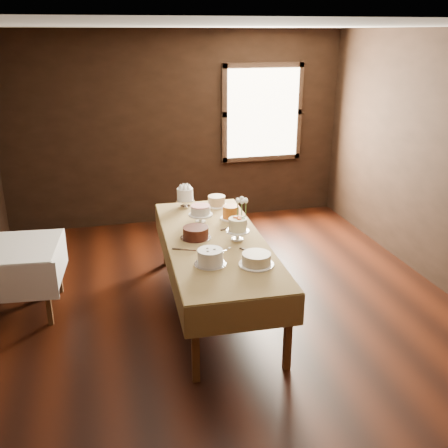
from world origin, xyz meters
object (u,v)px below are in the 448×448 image
cake_cream (256,260)px  flower_vase (242,222)px  cake_flowers (238,230)px  cake_server_c (207,229)px  cake_speckled (217,201)px  cake_server_d (233,227)px  cake_caramel (231,213)px  cake_lattice (201,215)px  cake_server_e (189,250)px  side_table (14,254)px  cake_meringue (185,198)px  display_table (215,245)px  cake_swirl (210,258)px  cake_server_b (253,253)px  cake_chocolate (196,233)px  cake_server_a (225,250)px

cake_cream → flower_vase: (0.12, 0.91, 0.01)m
cake_flowers → cake_server_c: 0.44m
cake_speckled → cake_server_c: size_ratio=1.10×
cake_server_d → cake_caramel: bearing=57.4°
cake_speckled → cake_flowers: size_ratio=1.08×
cake_speckled → flower_vase: flower_vase is taller
cake_speckled → cake_caramel: size_ratio=1.09×
cake_lattice → cake_server_e: cake_lattice is taller
side_table → cake_meringue: bearing=18.5°
display_table → cake_swirl: 0.61m
cake_caramel → cake_server_b: bearing=-92.4°
cake_chocolate → cake_server_e: 0.31m
cake_caramel → cake_server_c: bearing=-141.4°
cake_flowers → cake_server_d: cake_flowers is taller
cake_speckled → cake_cream: 1.70m
cake_meringue → cake_cream: (0.34, -1.75, -0.06)m
cake_lattice → cake_server_a: cake_lattice is taller
cake_lattice → cake_caramel: bearing=6.4°
display_table → side_table: (-1.99, 0.44, -0.08)m
cake_speckled → cake_server_c: bearing=-110.7°
cake_cream → flower_vase: 0.92m
cake_server_d → flower_vase: 0.11m
cake_cream → cake_chocolate: bearing=118.5°
cake_server_a → flower_vase: size_ratio=1.82×
display_table → cake_meringue: bearing=95.9°
display_table → cake_caramel: cake_caramel is taller
cake_server_e → cake_server_a: bearing=9.9°
display_table → cake_speckled: bearing=75.6°
cake_caramel → flower_vase: 0.31m
cake_server_d → cake_server_e: (-0.58, -0.49, 0.00)m
cake_flowers → cake_server_e: (-0.53, -0.14, -0.10)m
cake_meringue → cake_speckled: size_ratio=0.93×
display_table → cake_speckled: (0.26, 1.03, 0.12)m
cake_meringue → flower_vase: bearing=-61.1°
cake_caramel → cake_chocolate: cake_caramel is taller
cake_chocolate → cake_cream: (0.41, -0.75, -0.01)m
cake_meringue → cake_server_a: cake_meringue is taller
cake_caramel → cake_cream: (-0.09, -1.23, -0.02)m
cake_meringue → cake_chocolate: bearing=-94.1°
cake_cream → cake_caramel: bearing=85.9°
cake_meringue → cake_server_b: 1.55m
cake_speckled → cake_lattice: size_ratio=0.96×
cake_caramel → flower_vase: bearing=-83.4°
cake_speckled → cake_swirl: (-0.44, -1.60, 0.01)m
cake_server_a → cake_server_e: 0.35m
cake_server_e → cake_flowers: bearing=39.2°
side_table → cake_flowers: cake_flowers is taller
cake_caramel → cake_swirl: bearing=-113.7°
cake_lattice → cake_server_e: 0.77m
display_table → cake_chocolate: cake_chocolate is taller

